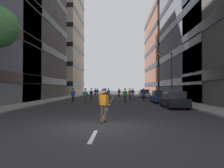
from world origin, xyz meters
The scene contains 23 objects.
ground_plane centered at (0.00, 26.80, 0.00)m, with size 160.78×160.78×0.00m, color #28282B.
sidewalk_left centered at (-8.52, 30.15, 0.07)m, with size 2.56×73.69×0.14m, color gray.
sidewalk_right centered at (8.52, 30.15, 0.07)m, with size 2.56×73.69×0.14m, color gray.
lane_markings centered at (0.00, 28.00, 0.00)m, with size 0.16×62.20×0.01m.
building_left_far centered at (-17.50, 49.04, 19.04)m, with size 15.52×16.70×37.90m.
building_right_far centered at (17.50, 49.04, 11.51)m, with size 15.52×23.02×22.84m.
parked_car_near centered at (6.04, 9.68, 0.70)m, with size 1.82×4.40×1.52m.
parked_car_mid centered at (6.04, 16.45, 0.70)m, with size 1.82×4.40×1.52m.
parked_car_far centered at (6.04, 31.47, 0.70)m, with size 1.82×4.40×1.52m.
streetlamp_right centered at (7.89, 19.26, 4.14)m, with size 2.13×0.30×6.50m.
skater_0 centered at (-0.29, 10.77, 0.98)m, with size 0.57×0.92×1.78m.
skater_1 centered at (0.16, 1.45, 0.98)m, with size 0.56×0.92×1.78m.
skater_2 centered at (-0.68, 27.12, 1.02)m, with size 0.55×0.91×1.78m.
skater_3 centered at (-2.52, 12.67, 1.02)m, with size 0.56×0.92×1.78m.
skater_4 centered at (3.81, 31.02, 0.98)m, with size 0.55×0.92×1.78m.
skater_5 centered at (-3.64, 33.60, 1.02)m, with size 0.56×0.92×1.78m.
skater_6 centered at (2.81, 23.56, 0.98)m, with size 0.53×0.90×1.78m.
skater_7 centered at (-3.44, 35.75, 1.02)m, with size 0.57×0.92×1.78m.
skater_8 centered at (1.19, 30.91, 1.02)m, with size 0.57×0.92×1.78m.
skater_9 centered at (-2.47, 17.38, 1.02)m, with size 0.55×0.92×1.78m.
skater_10 centered at (-4.65, 16.56, 0.98)m, with size 0.56×0.92×1.78m.
skater_11 centered at (1.81, 15.95, 0.98)m, with size 0.57×0.92×1.78m.
skater_12 centered at (4.87, 22.69, 1.02)m, with size 0.55×0.92×1.78m.
Camera 1 is at (0.92, -9.99, 1.81)m, focal length 34.37 mm.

